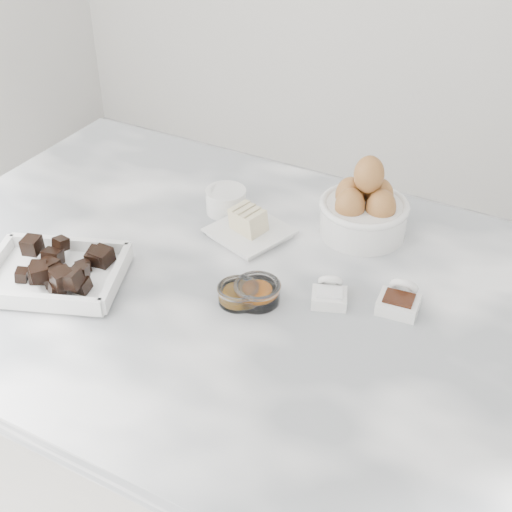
{
  "coord_description": "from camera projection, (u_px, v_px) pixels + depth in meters",
  "views": [
    {
      "loc": [
        0.47,
        -0.8,
        1.65
      ],
      "look_at": [
        0.02,
        0.03,
        0.98
      ],
      "focal_mm": 50.0,
      "sensor_mm": 36.0,
      "label": 1
    }
  ],
  "objects": [
    {
      "name": "honey_bowl",
      "position": [
        238.0,
        294.0,
        1.12
      ],
      "size": [
        0.07,
        0.07,
        0.03
      ],
      "color": "white",
      "rests_on": "marble_slab"
    },
    {
      "name": "marble_slab",
      "position": [
        237.0,
        291.0,
        1.18
      ],
      "size": [
        1.2,
        0.8,
        0.04
      ],
      "primitive_type": "cube",
      "color": "white",
      "rests_on": "cabinet"
    },
    {
      "name": "vanilla_spoon",
      "position": [
        400.0,
        300.0,
        1.1
      ],
      "size": [
        0.07,
        0.08,
        0.05
      ],
      "color": "white",
      "rests_on": "marble_slab"
    },
    {
      "name": "chocolate_dish",
      "position": [
        54.0,
        270.0,
        1.15
      ],
      "size": [
        0.27,
        0.24,
        0.06
      ],
      "color": "white",
      "rests_on": "marble_slab"
    },
    {
      "name": "butter_plate",
      "position": [
        249.0,
        227.0,
        1.27
      ],
      "size": [
        0.16,
        0.16,
        0.05
      ],
      "color": "white",
      "rests_on": "marble_slab"
    },
    {
      "name": "zest_bowl",
      "position": [
        257.0,
        291.0,
        1.12
      ],
      "size": [
        0.08,
        0.08,
        0.03
      ],
      "color": "white",
      "rests_on": "marble_slab"
    },
    {
      "name": "cabinet",
      "position": [
        240.0,
        472.0,
        1.45
      ],
      "size": [
        1.1,
        0.7,
        0.9
      ],
      "primitive_type": "cube",
      "color": "beige",
      "rests_on": "ground"
    },
    {
      "name": "sugar_ramekin",
      "position": [
        226.0,
        200.0,
        1.33
      ],
      "size": [
        0.08,
        0.08,
        0.05
      ],
      "color": "white",
      "rests_on": "marble_slab"
    },
    {
      "name": "egg_bowl",
      "position": [
        364.0,
        209.0,
        1.26
      ],
      "size": [
        0.16,
        0.16,
        0.15
      ],
      "color": "white",
      "rests_on": "marble_slab"
    },
    {
      "name": "salt_spoon",
      "position": [
        329.0,
        294.0,
        1.12
      ],
      "size": [
        0.07,
        0.08,
        0.04
      ],
      "color": "white",
      "rests_on": "marble_slab"
    }
  ]
}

